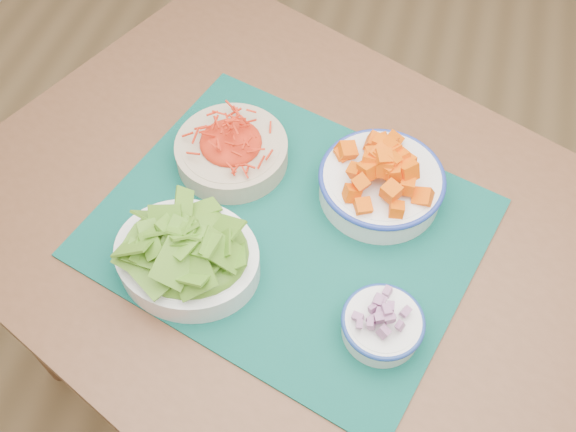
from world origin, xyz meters
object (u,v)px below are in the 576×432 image
object	(u,v)px
squash_bowl	(382,176)
lettuce_bowl	(186,251)
table	(328,271)
onion_bowl	(383,323)
placemat	(288,227)
carrot_bowl	(231,147)

from	to	relation	value
squash_bowl	lettuce_bowl	bearing A→B (deg)	-139.90
table	squash_bowl	bearing A→B (deg)	86.37
table	onion_bowl	world-z (taller)	onion_bowl
onion_bowl	lettuce_bowl	bearing A→B (deg)	174.80
placemat	onion_bowl	distance (m)	0.23
carrot_bowl	lettuce_bowl	size ratio (longest dim) A/B	1.04
table	squash_bowl	size ratio (longest dim) A/B	5.94
lettuce_bowl	onion_bowl	bearing A→B (deg)	-1.27
carrot_bowl	squash_bowl	distance (m)	0.26
lettuce_bowl	placemat	bearing A→B (deg)	45.68
placemat	onion_bowl	size ratio (longest dim) A/B	4.47
placemat	onion_bowl	bearing A→B (deg)	-22.53
placemat	lettuce_bowl	xyz separation A→B (m)	(-0.13, -0.11, 0.05)
squash_bowl	lettuce_bowl	world-z (taller)	squash_bowl
placemat	squash_bowl	xyz separation A→B (m)	(0.13, 0.10, 0.05)
placemat	squash_bowl	distance (m)	0.17
squash_bowl	onion_bowl	distance (m)	0.25
table	placemat	bearing A→B (deg)	-163.13
squash_bowl	carrot_bowl	bearing A→B (deg)	179.00
table	lettuce_bowl	world-z (taller)	lettuce_bowl
lettuce_bowl	onion_bowl	world-z (taller)	lettuce_bowl
carrot_bowl	squash_bowl	world-z (taller)	squash_bowl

